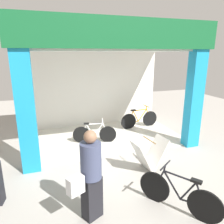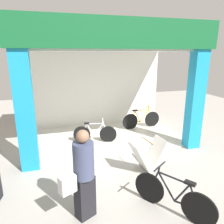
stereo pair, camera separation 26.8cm
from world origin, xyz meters
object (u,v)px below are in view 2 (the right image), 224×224
object	(u,v)px
bicycle_inside_0	(95,133)
bicycle_inside_1	(141,120)
bicycle_parked_0	(173,196)
sandwich_board_sign	(146,155)
pedestrian_0	(83,174)

from	to	relation	value
bicycle_inside_0	bicycle_inside_1	bearing A→B (deg)	23.32
bicycle_parked_0	sandwich_board_sign	bearing A→B (deg)	83.59
pedestrian_0	sandwich_board_sign	bearing A→B (deg)	33.50
bicycle_inside_0	pedestrian_0	distance (m)	3.46
bicycle_parked_0	pedestrian_0	xyz separation A→B (m)	(-1.62, 0.36, 0.53)
pedestrian_0	bicycle_parked_0	bearing A→B (deg)	-12.43
bicycle_inside_1	bicycle_parked_0	world-z (taller)	bicycle_inside_1
bicycle_inside_1	bicycle_parked_0	size ratio (longest dim) A/B	1.20
bicycle_inside_0	bicycle_inside_1	world-z (taller)	bicycle_inside_1
bicycle_inside_1	pedestrian_0	xyz separation A→B (m)	(-2.97, -4.20, 0.53)
bicycle_inside_0	bicycle_parked_0	bearing A→B (deg)	-78.43
bicycle_parked_0	sandwich_board_sign	world-z (taller)	bicycle_parked_0
bicycle_parked_0	sandwich_board_sign	distance (m)	1.56
bicycle_inside_0	bicycle_parked_0	distance (m)	3.74
bicycle_inside_0	pedestrian_0	bearing A→B (deg)	-104.81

